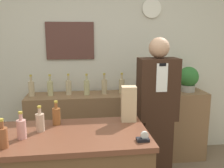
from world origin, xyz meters
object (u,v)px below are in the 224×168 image
object	(u,v)px
potted_plant	(188,78)
paper_bag	(129,104)
tape_dispenser	(143,138)
shopkeeper	(157,114)

from	to	relation	value
potted_plant	paper_bag	bearing A→B (deg)	-134.07
potted_plant	tape_dispenser	world-z (taller)	potted_plant
shopkeeper	potted_plant	size ratio (longest dim) A/B	4.95
potted_plant	paper_bag	size ratio (longest dim) A/B	1.07
potted_plant	tape_dispenser	distance (m)	1.79
potted_plant	paper_bag	world-z (taller)	potted_plant
shopkeeper	tape_dispenser	bearing A→B (deg)	-113.19
potted_plant	paper_bag	distance (m)	1.47
potted_plant	tape_dispenser	bearing A→B (deg)	-123.89
tape_dispenser	paper_bag	bearing A→B (deg)	93.22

